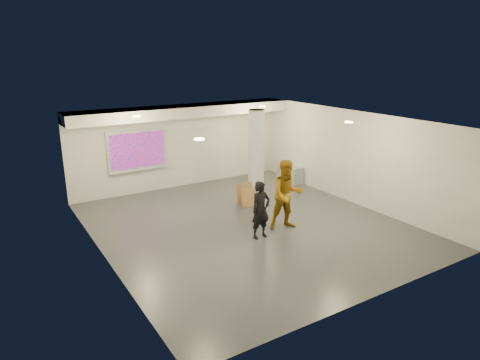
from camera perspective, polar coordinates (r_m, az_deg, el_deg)
floor at (r=12.29m, az=0.99°, el=-6.05°), size 8.00×9.00×0.01m
ceiling at (r=11.47m, az=1.07°, el=7.92°), size 8.00×9.00×0.01m
wall_back at (r=15.65m, az=-7.99°, el=4.53°), size 8.00×0.01×3.00m
wall_front at (r=8.59m, az=17.69°, el=-6.36°), size 8.00×0.01×3.00m
wall_left at (r=10.28m, az=-18.06°, el=-2.58°), size 0.01×9.00×3.00m
wall_right at (r=14.30m, az=14.63°, el=3.00°), size 0.01×9.00×3.00m
soffit_band at (r=14.93m, az=-7.32°, el=9.12°), size 8.00×1.10×0.36m
downlight_nw at (r=12.77m, az=-13.63°, el=8.26°), size 0.22×0.22×0.02m
downlight_ne at (r=14.75m, az=2.98°, el=9.76°), size 0.22×0.22×0.02m
downlight_sw at (r=9.11m, az=-5.45°, el=5.43°), size 0.22×0.22×0.02m
downlight_se at (r=11.72m, az=14.31°, el=7.50°), size 0.22×0.22×0.02m
column at (r=14.05m, az=2.18°, el=3.29°), size 0.52×0.52×3.00m
projection_screen at (r=15.04m, az=-13.50°, el=3.84°), size 2.10×0.13×1.42m
credenza at (r=16.38m, az=6.66°, el=0.86°), size 0.46×1.09×0.63m
papers_stack at (r=16.32m, az=6.39°, el=1.99°), size 0.31×0.38×0.02m
cardboard_back at (r=14.00m, az=0.66°, el=-1.68°), size 0.63×0.15×0.68m
cardboard_front at (r=13.63m, az=1.29°, el=-2.38°), size 0.56×0.22×0.60m
woman at (r=11.24m, az=2.78°, el=-4.02°), size 0.58×0.39×1.55m
man at (r=11.86m, az=6.29°, el=-1.96°), size 1.12×0.98×1.95m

